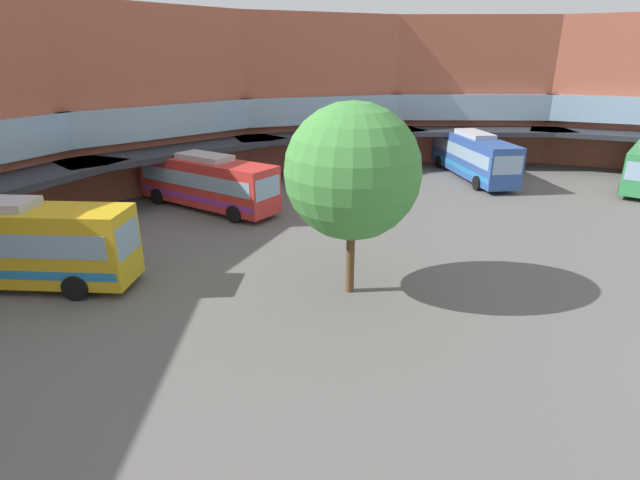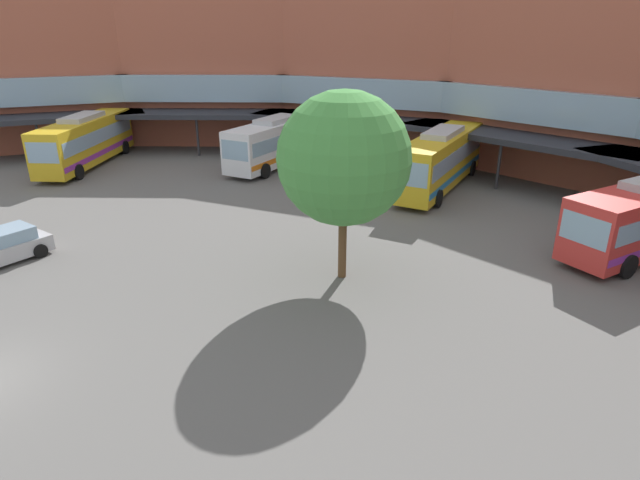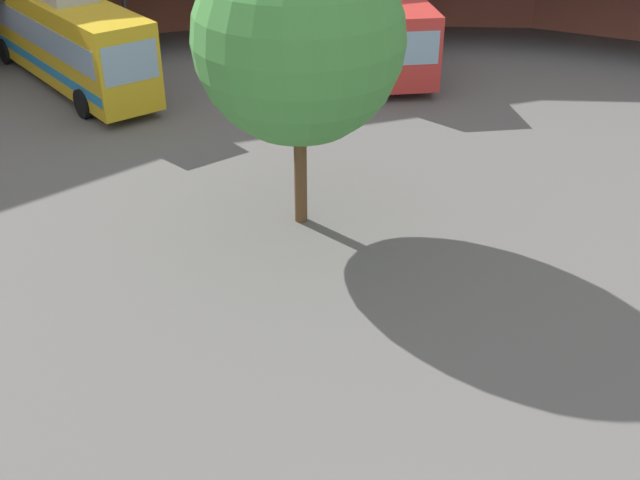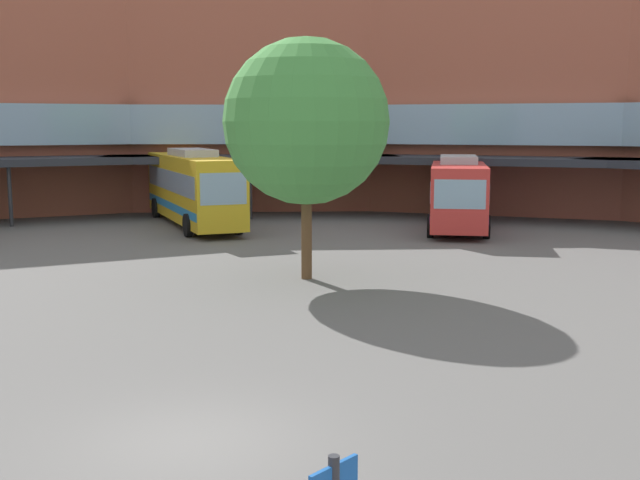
# 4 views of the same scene
# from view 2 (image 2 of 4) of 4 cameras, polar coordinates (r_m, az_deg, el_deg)

# --- Properties ---
(station_building) EXTENTS (83.27, 44.80, 13.00)m
(station_building) POSITION_cam_2_polar(r_m,az_deg,el_deg) (27.75, 19.87, 12.31)
(station_building) COLOR #AD5942
(station_building) RESTS_ON ground
(bus_1) EXTENTS (7.75, 10.74, 3.78)m
(bus_1) POSITION_cam_2_polar(r_m,az_deg,el_deg) (42.34, -4.61, 10.48)
(bus_1) COLOR white
(bus_1) RESTS_ON ground
(bus_3) EXTENTS (11.44, 9.02, 3.95)m
(bus_3) POSITION_cam_2_polar(r_m,az_deg,el_deg) (46.04, -23.79, 9.76)
(bus_3) COLOR gold
(bus_3) RESTS_ON ground
(bus_4) EXTENTS (8.27, 11.89, 3.96)m
(bus_4) POSITION_cam_2_polar(r_m,az_deg,el_deg) (37.05, 12.81, 8.48)
(bus_4) COLOR gold
(bus_4) RESTS_ON ground
(plaza_tree) EXTENTS (5.53, 5.53, 8.06)m
(plaza_tree) POSITION_cam_2_polar(r_m,az_deg,el_deg) (21.89, 2.57, 8.66)
(plaza_tree) COLOR brown
(plaza_tree) RESTS_ON ground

